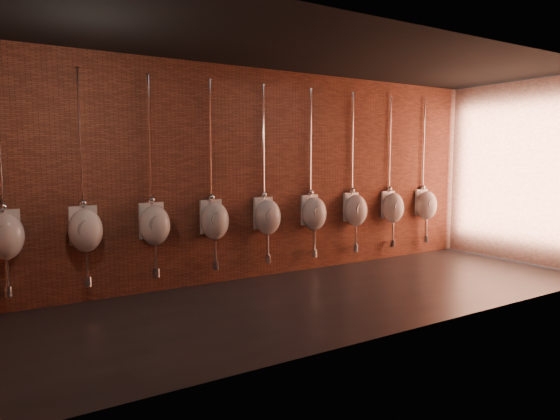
{
  "coord_description": "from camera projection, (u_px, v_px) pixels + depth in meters",
  "views": [
    {
      "loc": [
        -4.09,
        -5.17,
        1.86
      ],
      "look_at": [
        -0.26,
        0.9,
        1.1
      ],
      "focal_mm": 32.0,
      "sensor_mm": 36.0,
      "label": 1
    }
  ],
  "objects": [
    {
      "name": "urinal_4",
      "position": [
        267.0,
        216.0,
        7.64
      ],
      "size": [
        0.46,
        0.41,
        2.72
      ],
      "color": "silver",
      "rests_on": "ground"
    },
    {
      "name": "ground",
      "position": [
        332.0,
        296.0,
        6.71
      ],
      "size": [
        8.5,
        8.5,
        0.0
      ],
      "primitive_type": "plane",
      "color": "black",
      "rests_on": "ground"
    },
    {
      "name": "urinal_3",
      "position": [
        215.0,
        220.0,
        7.18
      ],
      "size": [
        0.46,
        0.41,
        2.72
      ],
      "color": "silver",
      "rests_on": "ground"
    },
    {
      "name": "urinal_6",
      "position": [
        356.0,
        210.0,
        8.58
      ],
      "size": [
        0.46,
        0.41,
        2.72
      ],
      "color": "silver",
      "rests_on": "ground"
    },
    {
      "name": "urinal_5",
      "position": [
        314.0,
        213.0,
        8.11
      ],
      "size": [
        0.46,
        0.41,
        2.72
      ],
      "color": "silver",
      "rests_on": "ground"
    },
    {
      "name": "room_shell",
      "position": [
        333.0,
        146.0,
        6.5
      ],
      "size": [
        8.54,
        3.04,
        3.22
      ],
      "color": "black",
      "rests_on": "ground"
    },
    {
      "name": "urinal_7",
      "position": [
        393.0,
        207.0,
        9.05
      ],
      "size": [
        0.46,
        0.41,
        2.72
      ],
      "color": "silver",
      "rests_on": "ground"
    },
    {
      "name": "urinal_2",
      "position": [
        155.0,
        224.0,
        6.71
      ],
      "size": [
        0.46,
        0.41,
        2.72
      ],
      "color": "silver",
      "rests_on": "ground"
    },
    {
      "name": "urinal_8",
      "position": [
        426.0,
        205.0,
        9.52
      ],
      "size": [
        0.46,
        0.41,
        2.72
      ],
      "color": "silver",
      "rests_on": "ground"
    },
    {
      "name": "urinal_0",
      "position": [
        5.0,
        235.0,
        5.77
      ],
      "size": [
        0.46,
        0.41,
        2.72
      ],
      "color": "silver",
      "rests_on": "ground"
    },
    {
      "name": "urinal_1",
      "position": [
        85.0,
        229.0,
        6.24
      ],
      "size": [
        0.46,
        0.41,
        2.72
      ],
      "color": "silver",
      "rests_on": "ground"
    }
  ]
}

